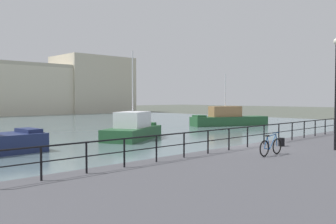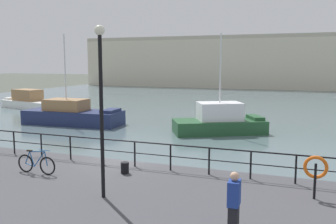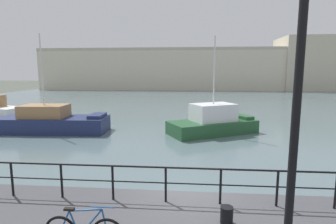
{
  "view_description": "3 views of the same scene",
  "coord_description": "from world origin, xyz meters",
  "px_view_note": "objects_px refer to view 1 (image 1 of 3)",
  "views": [
    {
      "loc": [
        -16.61,
        -11.44,
        3.31
      ],
      "look_at": [
        0.12,
        5.93,
        2.4
      ],
      "focal_mm": 39.13,
      "sensor_mm": 36.0,
      "label": 1
    },
    {
      "loc": [
        7.55,
        -14.33,
        5.1
      ],
      "look_at": [
        0.35,
        4.82,
        2.34
      ],
      "focal_mm": 39.71,
      "sensor_mm": 36.0,
      "label": 2
    },
    {
      "loc": [
        0.09,
        -8.2,
        4.59
      ],
      "look_at": [
        -1.22,
        7.01,
        2.29
      ],
      "focal_mm": 28.86,
      "sensor_mm": 36.0,
      "label": 3
    }
  ],
  "objects_px": {
    "moored_cabin_cruiser": "(133,129)",
    "parked_bicycle": "(271,147)",
    "quay_lamp_post": "(336,80)",
    "moored_small_launch": "(228,119)",
    "mooring_bollard": "(281,142)"
  },
  "relations": [
    {
      "from": "moored_small_launch",
      "to": "mooring_bollard",
      "type": "distance_m",
      "value": 24.83
    },
    {
      "from": "mooring_bollard",
      "to": "quay_lamp_post",
      "type": "distance_m",
      "value": 4.11
    },
    {
      "from": "quay_lamp_post",
      "to": "moored_small_launch",
      "type": "bearing_deg",
      "value": 48.09
    },
    {
      "from": "parked_bicycle",
      "to": "moored_small_launch",
      "type": "bearing_deg",
      "value": 40.91
    },
    {
      "from": "moored_cabin_cruiser",
      "to": "parked_bicycle",
      "type": "relative_size",
      "value": 4.0
    },
    {
      "from": "quay_lamp_post",
      "to": "parked_bicycle",
      "type": "bearing_deg",
      "value": 160.76
    },
    {
      "from": "moored_small_launch",
      "to": "moored_cabin_cruiser",
      "type": "bearing_deg",
      "value": 34.71
    },
    {
      "from": "moored_small_launch",
      "to": "moored_cabin_cruiser",
      "type": "relative_size",
      "value": 1.36
    },
    {
      "from": "moored_small_launch",
      "to": "parked_bicycle",
      "type": "relative_size",
      "value": 5.46
    },
    {
      "from": "moored_cabin_cruiser",
      "to": "parked_bicycle",
      "type": "bearing_deg",
      "value": -133.52
    },
    {
      "from": "moored_small_launch",
      "to": "quay_lamp_post",
      "type": "relative_size",
      "value": 1.78
    },
    {
      "from": "moored_cabin_cruiser",
      "to": "parked_bicycle",
      "type": "distance_m",
      "value": 15.23
    },
    {
      "from": "mooring_bollard",
      "to": "moored_cabin_cruiser",
      "type": "bearing_deg",
      "value": 86.94
    },
    {
      "from": "moored_cabin_cruiser",
      "to": "quay_lamp_post",
      "type": "distance_m",
      "value": 16.36
    },
    {
      "from": "moored_small_launch",
      "to": "mooring_bollard",
      "type": "relative_size",
      "value": 21.97
    }
  ]
}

